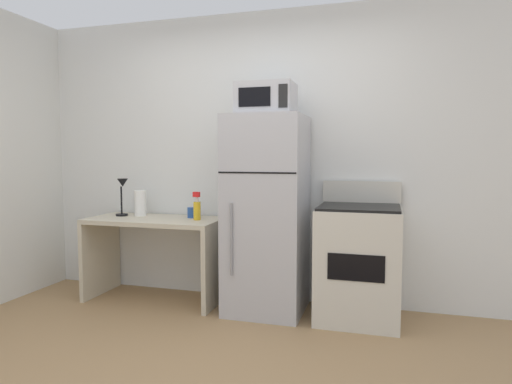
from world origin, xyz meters
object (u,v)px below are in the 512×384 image
(paper_towel_roll, at_px, (140,203))
(spray_bottle, at_px, (197,209))
(coffee_mug, at_px, (192,213))
(desk, at_px, (156,242))
(refrigerator, at_px, (267,215))
(oven_range, at_px, (358,262))
(microwave, at_px, (266,99))
(desk_lamp, at_px, (122,191))

(paper_towel_roll, bearing_deg, spray_bottle, -9.50)
(spray_bottle, bearing_deg, coffee_mug, 131.53)
(coffee_mug, xyz_separation_m, spray_bottle, (0.10, -0.12, 0.05))
(desk, xyz_separation_m, refrigerator, (1.05, -0.01, 0.29))
(desk, relative_size, spray_bottle, 4.89)
(paper_towel_roll, xyz_separation_m, oven_range, (2.02, -0.11, -0.40))
(desk, distance_m, paper_towel_roll, 0.42)
(paper_towel_roll, distance_m, microwave, 1.56)
(oven_range, bearing_deg, desk, 179.89)
(paper_towel_roll, distance_m, coffee_mug, 0.53)
(desk, xyz_separation_m, desk_lamp, (-0.36, 0.04, 0.46))
(desk_lamp, bearing_deg, microwave, -2.96)
(coffee_mug, bearing_deg, refrigerator, -9.90)
(coffee_mug, xyz_separation_m, oven_range, (1.50, -0.12, -0.33))
(paper_towel_roll, distance_m, spray_bottle, 0.64)
(desk, xyz_separation_m, oven_range, (1.81, -0.00, -0.06))
(desk, relative_size, microwave, 2.65)
(paper_towel_roll, height_order, oven_range, oven_range)
(desk, distance_m, oven_range, 1.81)
(paper_towel_roll, height_order, microwave, microwave)
(coffee_mug, distance_m, spray_bottle, 0.16)
(coffee_mug, distance_m, microwave, 1.24)
(spray_bottle, bearing_deg, desk_lamp, 177.09)
(coffee_mug, xyz_separation_m, microwave, (0.74, -0.15, 0.98))
(microwave, bearing_deg, oven_range, 2.11)
(desk_lamp, distance_m, coffee_mug, 0.70)
(coffee_mug, height_order, oven_range, oven_range)
(spray_bottle, bearing_deg, paper_towel_roll, 170.50)
(desk_lamp, xyz_separation_m, oven_range, (2.17, -0.05, -0.52))
(desk, bearing_deg, microwave, -1.72)
(desk_lamp, bearing_deg, coffee_mug, 6.63)
(refrigerator, height_order, oven_range, refrigerator)
(paper_towel_roll, relative_size, spray_bottle, 0.96)
(spray_bottle, relative_size, refrigerator, 0.15)
(spray_bottle, height_order, refrigerator, refrigerator)
(paper_towel_roll, bearing_deg, microwave, -6.25)
(coffee_mug, bearing_deg, desk, -158.80)
(desk_lamp, relative_size, spray_bottle, 1.42)
(paper_towel_roll, bearing_deg, desk_lamp, -155.92)
(desk_lamp, xyz_separation_m, coffee_mug, (0.67, 0.08, -0.19))
(coffee_mug, height_order, refrigerator, refrigerator)
(spray_bottle, bearing_deg, oven_range, -0.24)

